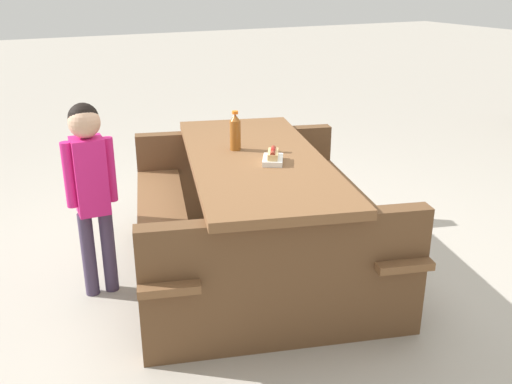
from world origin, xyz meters
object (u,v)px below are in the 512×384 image
Objects in this scene: picnic_table at (256,204)px; soda_bottle at (235,132)px; hotdog_tray at (273,157)px; child_in_coat at (90,177)px.

picnic_table is 0.45m from soda_bottle.
hotdog_tray is (0.32, 0.08, -0.08)m from soda_bottle.
child_in_coat reaches higher than hotdog_tray.
hotdog_tray is 0.19× the size of child_in_coat.
soda_bottle is 1.12× the size of hotdog_tray.
picnic_table is 0.97m from child_in_coat.
child_in_coat is (-0.18, -0.92, 0.27)m from picnic_table.
child_in_coat is at bearing -100.97° from picnic_table.
child_in_coat reaches higher than picnic_table.
child_in_coat is (-0.01, -0.86, -0.15)m from soda_bottle.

